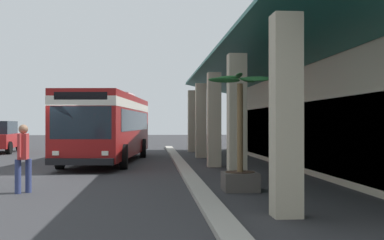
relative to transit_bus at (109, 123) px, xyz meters
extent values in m
plane|color=#2D2D30|center=(4.53, 6.09, -1.85)|extent=(120.00, 120.00, 0.00)
cube|color=#9E998E|center=(3.02, 3.28, -1.79)|extent=(33.30, 0.50, 0.12)
cube|color=#B2A88E|center=(-8.08, 4.63, 0.12)|extent=(0.55, 0.55, 3.95)
cube|color=#B2A88E|center=(-2.53, 4.63, 0.12)|extent=(0.55, 0.55, 3.95)
cube|color=#B2A88E|center=(3.02, 4.63, 0.12)|extent=(0.55, 0.55, 3.95)
cube|color=#B2A88E|center=(8.57, 4.63, 0.12)|extent=(0.55, 0.55, 3.95)
cube|color=#B2A88E|center=(14.12, 4.63, 0.12)|extent=(0.55, 0.55, 3.95)
cube|color=#19594C|center=(3.02, 5.96, 2.45)|extent=(27.75, 3.16, 0.82)
cube|color=#19232D|center=(3.02, 7.60, -0.45)|extent=(23.31, 0.08, 2.40)
cube|color=maroon|center=(0.05, -0.01, -0.13)|extent=(11.20, 3.60, 2.75)
cube|color=silver|center=(0.05, -0.01, 0.80)|extent=(11.22, 3.63, 0.36)
cube|color=#19232D|center=(-0.25, 0.02, 0.10)|extent=(9.45, 3.46, 0.90)
cube|color=#19232D|center=(5.50, -0.53, 0.00)|extent=(0.28, 2.24, 1.20)
cube|color=black|center=(5.51, -0.54, 0.97)|extent=(0.25, 1.93, 0.28)
cube|color=black|center=(5.63, -0.55, -1.40)|extent=(0.44, 2.46, 0.24)
cube|color=silver|center=(5.63, 0.35, -1.10)|extent=(0.08, 0.24, 0.16)
cube|color=silver|center=(5.46, -1.43, -1.10)|extent=(0.08, 0.24, 0.16)
cube|color=silver|center=(-1.44, 0.14, 1.37)|extent=(2.56, 2.01, 0.24)
cylinder|color=black|center=(3.79, 0.91, -1.35)|extent=(1.00, 0.30, 1.00)
cylinder|color=black|center=(3.54, -1.63, -1.35)|extent=(1.00, 0.30, 1.00)
cylinder|color=black|center=(-2.89, 1.56, -1.35)|extent=(1.00, 0.30, 1.00)
cylinder|color=black|center=(-3.14, -0.98, -1.35)|extent=(1.00, 0.30, 1.00)
cylinder|color=black|center=(-6.33, -6.39, -1.47)|extent=(0.76, 0.26, 0.76)
cylinder|color=black|center=(-9.59, -6.65, -1.47)|extent=(0.76, 0.26, 0.76)
cylinder|color=navy|center=(10.46, -1.43, -1.41)|extent=(0.16, 0.16, 0.89)
cylinder|color=navy|center=(10.26, -1.21, -1.41)|extent=(0.16, 0.16, 0.89)
cube|color=#B23333|center=(10.36, -1.32, -0.63)|extent=(0.54, 0.27, 0.66)
sphere|color=#8C664C|center=(10.36, -1.32, -0.18)|extent=(0.24, 0.24, 0.24)
cylinder|color=#B23333|center=(10.67, -1.34, -0.60)|extent=(0.09, 0.09, 0.60)
cylinder|color=#B23333|center=(10.05, -1.30, -0.60)|extent=(0.09, 0.09, 0.60)
cube|color=#4C4742|center=(10.39, 4.40, -1.60)|extent=(0.93, 0.93, 0.50)
cylinder|color=#332319|center=(10.39, 4.40, -1.34)|extent=(0.79, 0.79, 0.02)
cylinder|color=brown|center=(10.39, 4.40, -0.15)|extent=(0.16, 0.16, 2.40)
ellipsoid|color=#286B33|center=(10.75, 4.31, 1.23)|extent=(0.77, 0.39, 0.15)
ellipsoid|color=#286B33|center=(10.46, 4.83, 1.17)|extent=(0.34, 0.89, 0.19)
ellipsoid|color=#286B33|center=(10.08, 4.67, 1.17)|extent=(0.74, 0.68, 0.19)
ellipsoid|color=#286B33|center=(10.11, 4.12, 1.22)|extent=(0.71, 0.71, 0.16)
ellipsoid|color=#286B33|center=(10.50, 3.96, 1.13)|extent=(0.42, 0.94, 0.18)
camera|label=1|loc=(23.51, 2.02, -0.04)|focal=46.03mm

